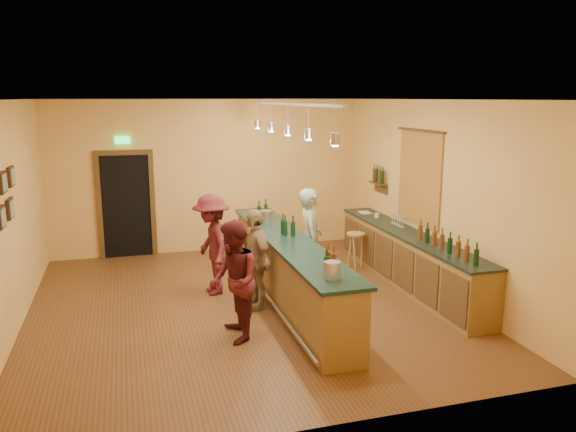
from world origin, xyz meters
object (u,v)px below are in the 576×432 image
object	(u,v)px
bartender	(311,239)
customer_b	(255,259)
back_counter	(409,258)
bar_stool	(356,240)
customer_a	(234,281)
tasting_bar	(288,265)
customer_c	(212,244)

from	to	relation	value
bartender	customer_b	bearing A→B (deg)	134.17
back_counter	bar_stool	distance (m)	1.24
bartender	customer_a	bearing A→B (deg)	150.72
bartender	bar_stool	size ratio (longest dim) A/B	2.44
tasting_bar	bartender	size ratio (longest dim) A/B	2.92
tasting_bar	bar_stool	bearing A→B (deg)	37.04
customer_b	bartender	bearing A→B (deg)	107.98
tasting_bar	customer_c	world-z (taller)	customer_c
back_counter	customer_b	size ratio (longest dim) A/B	2.89
back_counter	bartender	bearing A→B (deg)	169.18
back_counter	customer_a	distance (m)	3.63
bartender	bar_stool	bearing A→B (deg)	-40.79
back_counter	customer_a	xyz separation A→B (m)	(-3.35, -1.37, 0.34)
back_counter	customer_c	world-z (taller)	customer_c
back_counter	customer_a	size ratio (longest dim) A/B	2.76
tasting_bar	customer_a	world-z (taller)	customer_a
customer_b	back_counter	bearing A→B (deg)	84.85
customer_b	bar_stool	size ratio (longest dim) A/B	2.20
customer_a	bar_stool	bearing A→B (deg)	132.46
customer_b	customer_a	bearing A→B (deg)	-37.97
tasting_bar	bar_stool	distance (m)	2.16
bartender	customer_c	size ratio (longest dim) A/B	1.04
tasting_bar	customer_b	size ratio (longest dim) A/B	3.24
tasting_bar	bar_stool	xyz separation A→B (m)	(1.72, 1.30, -0.04)
tasting_bar	customer_c	xyz separation A→B (m)	(-1.09, 0.74, 0.24)
tasting_bar	bartender	bearing A→B (deg)	42.50
back_counter	bartender	world-z (taller)	bartender
tasting_bar	bar_stool	size ratio (longest dim) A/B	7.14
customer_b	bar_stool	world-z (taller)	customer_b
back_counter	customer_b	distance (m)	2.84
bar_stool	customer_c	bearing A→B (deg)	-168.80
customer_b	bar_stool	distance (m)	2.69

